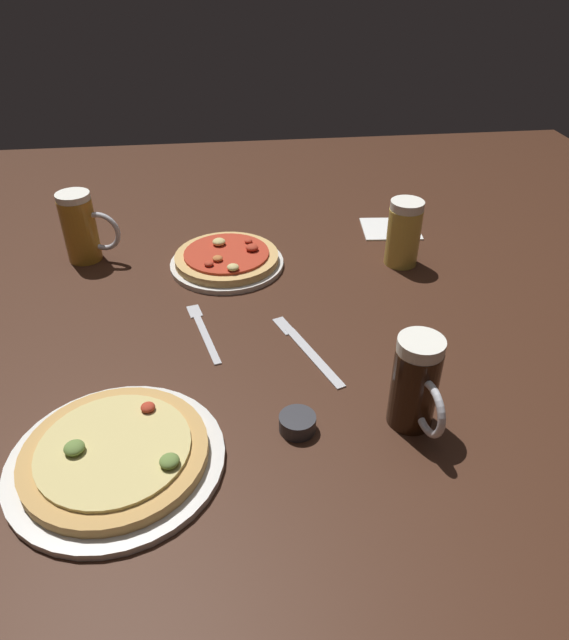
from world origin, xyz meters
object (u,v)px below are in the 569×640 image
object	(u,v)px
beer_mug_dark	(416,385)
fork_left	(203,331)
beer_mug_amber	(403,233)
beer_mug_pale	(82,228)
pizza_plate_near	(116,456)
pizza_plate_far	(227,260)
ramekin_sauce	(297,423)
napkin_folded	(391,228)
knife_right	(307,349)

from	to	relation	value
beer_mug_dark	fork_left	size ratio (longest dim) A/B	0.78
beer_mug_amber	beer_mug_pale	size ratio (longest dim) A/B	0.94
pizza_plate_near	beer_mug_pale	distance (m)	0.68
pizza_plate_far	ramekin_sauce	world-z (taller)	pizza_plate_far
napkin_folded	fork_left	bearing A→B (deg)	-140.41
beer_mug_amber	beer_mug_pale	xyz separation A→B (m)	(-0.74, 0.10, 0.01)
pizza_plate_far	beer_mug_amber	world-z (taller)	beer_mug_amber
pizza_plate_far	napkin_folded	xyz separation A→B (m)	(0.43, 0.14, -0.01)
napkin_folded	pizza_plate_near	bearing A→B (deg)	-130.35
knife_right	pizza_plate_far	bearing A→B (deg)	111.88
beer_mug_amber	pizza_plate_far	bearing A→B (deg)	176.09
ramekin_sauce	knife_right	distance (m)	0.21
pizza_plate_near	napkin_folded	size ratio (longest dim) A/B	2.20
pizza_plate_near	beer_mug_pale	size ratio (longest dim) A/B	1.95
fork_left	beer_mug_amber	bearing A→B (deg)	26.57
fork_left	pizza_plate_far	bearing A→B (deg)	77.69
beer_mug_pale	knife_right	size ratio (longest dim) A/B	0.71
beer_mug_amber	pizza_plate_near	bearing A→B (deg)	-136.89
pizza_plate_near	napkin_folded	distance (m)	0.95
beer_mug_dark	beer_mug_pale	bearing A→B (deg)	134.02
pizza_plate_near	beer_mug_dark	size ratio (longest dim) A/B	1.99
beer_mug_dark	beer_mug_pale	xyz separation A→B (m)	(-0.60, 0.62, 0.00)
beer_mug_pale	pizza_plate_near	bearing A→B (deg)	-77.56
pizza_plate_near	ramekin_sauce	distance (m)	0.28
fork_left	knife_right	world-z (taller)	same
knife_right	ramekin_sauce	bearing A→B (deg)	-103.03
beer_mug_amber	ramekin_sauce	xyz separation A→B (m)	(-0.32, -0.52, -0.06)
ramekin_sauce	knife_right	xyz separation A→B (m)	(0.05, 0.20, -0.01)
beer_mug_dark	ramekin_sauce	xyz separation A→B (m)	(-0.18, 0.01, -0.07)
pizza_plate_near	beer_mug_pale	world-z (taller)	beer_mug_pale
pizza_plate_far	knife_right	world-z (taller)	pizza_plate_far
beer_mug_pale	fork_left	world-z (taller)	beer_mug_pale
ramekin_sauce	napkin_folded	bearing A→B (deg)	63.62
beer_mug_dark	beer_mug_amber	xyz separation A→B (m)	(0.13, 0.52, -0.00)
pizza_plate_near	knife_right	distance (m)	0.40
beer_mug_amber	fork_left	xyz separation A→B (m)	(-0.46, -0.23, -0.07)
beer_mug_amber	beer_mug_dark	bearing A→B (deg)	-104.34
ramekin_sauce	fork_left	xyz separation A→B (m)	(-0.15, 0.28, -0.01)
beer_mug_dark	beer_mug_amber	world-z (taller)	beer_mug_dark
beer_mug_amber	napkin_folded	world-z (taller)	beer_mug_amber
pizza_plate_near	beer_mug_amber	xyz separation A→B (m)	(0.59, 0.55, 0.06)
ramekin_sauce	knife_right	bearing A→B (deg)	76.97
beer_mug_pale	napkin_folded	bearing A→B (deg)	5.22
ramekin_sauce	fork_left	world-z (taller)	ramekin_sauce
napkin_folded	ramekin_sauce	bearing A→B (deg)	-116.38
napkin_folded	fork_left	world-z (taller)	napkin_folded
beer_mug_dark	pizza_plate_near	bearing A→B (deg)	-175.95
beer_mug_dark	ramekin_sauce	bearing A→B (deg)	178.32
pizza_plate_near	knife_right	world-z (taller)	pizza_plate_near
fork_left	knife_right	xyz separation A→B (m)	(0.19, -0.08, 0.00)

